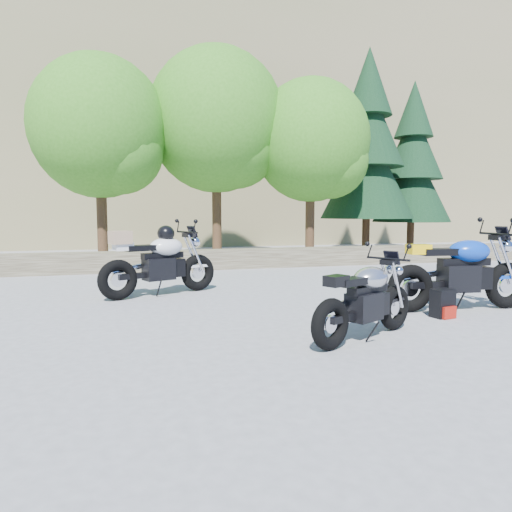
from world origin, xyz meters
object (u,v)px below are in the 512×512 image
at_px(blue_bike, 461,273).
at_px(backpack, 443,304).
at_px(white_bike, 159,261).
at_px(silver_bike, 366,301).

xyz_separation_m(blue_bike, backpack, (-0.56, -0.34, -0.37)).
relative_size(white_bike, backpack, 5.32).
bearing_deg(backpack, white_bike, 131.76).
bearing_deg(silver_bike, backpack, -3.25).
bearing_deg(white_bike, blue_bike, -52.77).
bearing_deg(blue_bike, backpack, -143.43).
distance_m(silver_bike, backpack, 1.74).
height_order(silver_bike, blue_bike, blue_bike).
xyz_separation_m(silver_bike, white_bike, (-2.10, 3.50, 0.16)).
height_order(white_bike, backpack, white_bike).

